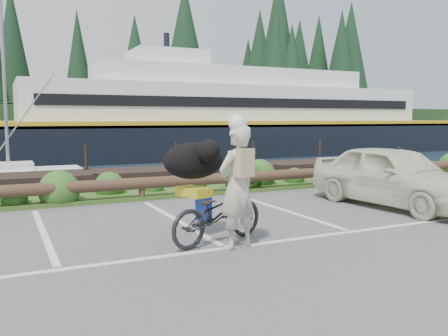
# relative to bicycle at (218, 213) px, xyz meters

# --- Properties ---
(ground) EXTENTS (72.00, 72.00, 0.00)m
(ground) POSITION_rel_bicycle_xyz_m (-0.03, 0.02, -0.52)
(ground) COLOR #505052
(harbor_backdrop) EXTENTS (170.00, 160.00, 30.00)m
(harbor_backdrop) POSITION_rel_bicycle_xyz_m (0.35, 78.54, -0.52)
(harbor_backdrop) COLOR #1A2F3F
(harbor_backdrop) RESTS_ON ground
(vegetation_strip) EXTENTS (34.00, 1.60, 0.10)m
(vegetation_strip) POSITION_rel_bicycle_xyz_m (-0.03, 5.32, -0.47)
(vegetation_strip) COLOR #3D5B21
(vegetation_strip) RESTS_ON ground
(log_rail) EXTENTS (32.00, 0.30, 0.60)m
(log_rail) POSITION_rel_bicycle_xyz_m (-0.03, 4.62, -0.52)
(log_rail) COLOR #443021
(log_rail) RESTS_ON ground
(bicycle) EXTENTS (2.09, 1.26, 1.04)m
(bicycle) POSITION_rel_bicycle_xyz_m (0.00, 0.00, 0.00)
(bicycle) COLOR black
(bicycle) RESTS_ON ground
(cyclist) EXTENTS (0.85, 0.69, 2.01)m
(cyclist) POSITION_rel_bicycle_xyz_m (0.14, -0.44, 0.49)
(cyclist) COLOR #BFB7A2
(cyclist) RESTS_ON ground
(dog) EXTENTS (0.87, 1.24, 0.65)m
(dog) POSITION_rel_bicycle_xyz_m (-0.20, 0.60, 0.84)
(dog) COLOR black
(dog) RESTS_ON bicycle
(parked_car) EXTENTS (2.12, 4.48, 1.48)m
(parked_car) POSITION_rel_bicycle_xyz_m (5.23, 1.25, 0.22)
(parked_car) COLOR beige
(parked_car) RESTS_ON ground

